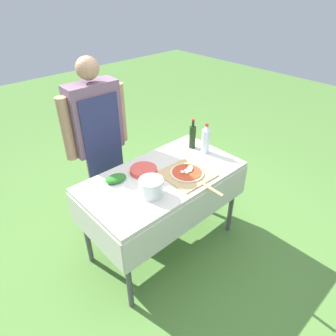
{
  "coord_description": "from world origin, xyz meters",
  "views": [
    {
      "loc": [
        -1.31,
        -1.48,
        2.16
      ],
      "look_at": [
        0.06,
        0.0,
        0.84
      ],
      "focal_mm": 32.0,
      "sensor_mm": 36.0,
      "label": 1
    }
  ],
  "objects_px": {
    "person_cook": "(97,134)",
    "mixing_tub": "(151,187)",
    "herb_container": "(116,179)",
    "pizza_on_peel": "(188,174)",
    "oil_bottle": "(192,136)",
    "plate_stack": "(144,170)",
    "water_bottle": "(206,139)",
    "prep_table": "(163,184)"
  },
  "relations": [
    {
      "from": "water_bottle",
      "to": "oil_bottle",
      "type": "bearing_deg",
      "value": 97.92
    },
    {
      "from": "prep_table",
      "to": "pizza_on_peel",
      "type": "bearing_deg",
      "value": -43.97
    },
    {
      "from": "mixing_tub",
      "to": "plate_stack",
      "type": "relative_size",
      "value": 0.79
    },
    {
      "from": "person_cook",
      "to": "herb_container",
      "type": "distance_m",
      "value": 0.55
    },
    {
      "from": "plate_stack",
      "to": "herb_container",
      "type": "bearing_deg",
      "value": 170.2
    },
    {
      "from": "pizza_on_peel",
      "to": "water_bottle",
      "type": "xyz_separation_m",
      "value": [
        0.38,
        0.15,
        0.12
      ]
    },
    {
      "from": "pizza_on_peel",
      "to": "oil_bottle",
      "type": "xyz_separation_m",
      "value": [
        0.36,
        0.29,
        0.1
      ]
    },
    {
      "from": "pizza_on_peel",
      "to": "water_bottle",
      "type": "bearing_deg",
      "value": 23.51
    },
    {
      "from": "person_cook",
      "to": "plate_stack",
      "type": "relative_size",
      "value": 7.22
    },
    {
      "from": "prep_table",
      "to": "water_bottle",
      "type": "distance_m",
      "value": 0.57
    },
    {
      "from": "oil_bottle",
      "to": "plate_stack",
      "type": "distance_m",
      "value": 0.6
    },
    {
      "from": "water_bottle",
      "to": "herb_container",
      "type": "relative_size",
      "value": 1.28
    },
    {
      "from": "person_cook",
      "to": "pizza_on_peel",
      "type": "height_order",
      "value": "person_cook"
    },
    {
      "from": "water_bottle",
      "to": "plate_stack",
      "type": "height_order",
      "value": "water_bottle"
    },
    {
      "from": "person_cook",
      "to": "herb_container",
      "type": "bearing_deg",
      "value": 73.61
    },
    {
      "from": "herb_container",
      "to": "mixing_tub",
      "type": "xyz_separation_m",
      "value": [
        0.1,
        -0.31,
        0.04
      ]
    },
    {
      "from": "mixing_tub",
      "to": "plate_stack",
      "type": "distance_m",
      "value": 0.31
    },
    {
      "from": "prep_table",
      "to": "herb_container",
      "type": "distance_m",
      "value": 0.39
    },
    {
      "from": "prep_table",
      "to": "oil_bottle",
      "type": "distance_m",
      "value": 0.56
    },
    {
      "from": "oil_bottle",
      "to": "plate_stack",
      "type": "relative_size",
      "value": 1.26
    },
    {
      "from": "pizza_on_peel",
      "to": "mixing_tub",
      "type": "bearing_deg",
      "value": 179.99
    },
    {
      "from": "oil_bottle",
      "to": "plate_stack",
      "type": "bearing_deg",
      "value": -178.57
    },
    {
      "from": "prep_table",
      "to": "pizza_on_peel",
      "type": "xyz_separation_m",
      "value": [
        0.15,
        -0.14,
        0.11
      ]
    },
    {
      "from": "mixing_tub",
      "to": "herb_container",
      "type": "bearing_deg",
      "value": 107.98
    },
    {
      "from": "pizza_on_peel",
      "to": "oil_bottle",
      "type": "height_order",
      "value": "oil_bottle"
    },
    {
      "from": "pizza_on_peel",
      "to": "plate_stack",
      "type": "relative_size",
      "value": 2.5
    },
    {
      "from": "prep_table",
      "to": "water_bottle",
      "type": "height_order",
      "value": "water_bottle"
    },
    {
      "from": "herb_container",
      "to": "pizza_on_peel",
      "type": "bearing_deg",
      "value": -33.97
    },
    {
      "from": "mixing_tub",
      "to": "plate_stack",
      "type": "bearing_deg",
      "value": 62.08
    },
    {
      "from": "person_cook",
      "to": "mixing_tub",
      "type": "bearing_deg",
      "value": 87.12
    },
    {
      "from": "mixing_tub",
      "to": "pizza_on_peel",
      "type": "bearing_deg",
      "value": -1.55
    },
    {
      "from": "herb_container",
      "to": "oil_bottle",
      "type": "bearing_deg",
      "value": -1.87
    },
    {
      "from": "person_cook",
      "to": "herb_container",
      "type": "xyz_separation_m",
      "value": [
        -0.16,
        -0.51,
        -0.14
      ]
    },
    {
      "from": "person_cook",
      "to": "oil_bottle",
      "type": "relative_size",
      "value": 5.75
    },
    {
      "from": "plate_stack",
      "to": "mixing_tub",
      "type": "bearing_deg",
      "value": -117.92
    },
    {
      "from": "oil_bottle",
      "to": "water_bottle",
      "type": "xyz_separation_m",
      "value": [
        0.02,
        -0.14,
        0.02
      ]
    },
    {
      "from": "oil_bottle",
      "to": "plate_stack",
      "type": "xyz_separation_m",
      "value": [
        -0.59,
        -0.01,
        -0.1
      ]
    },
    {
      "from": "person_cook",
      "to": "mixing_tub",
      "type": "distance_m",
      "value": 0.82
    },
    {
      "from": "water_bottle",
      "to": "herb_container",
      "type": "distance_m",
      "value": 0.87
    },
    {
      "from": "herb_container",
      "to": "plate_stack",
      "type": "distance_m",
      "value": 0.25
    },
    {
      "from": "prep_table",
      "to": "plate_stack",
      "type": "relative_size",
      "value": 5.92
    },
    {
      "from": "prep_table",
      "to": "mixing_tub",
      "type": "distance_m",
      "value": 0.31
    }
  ]
}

